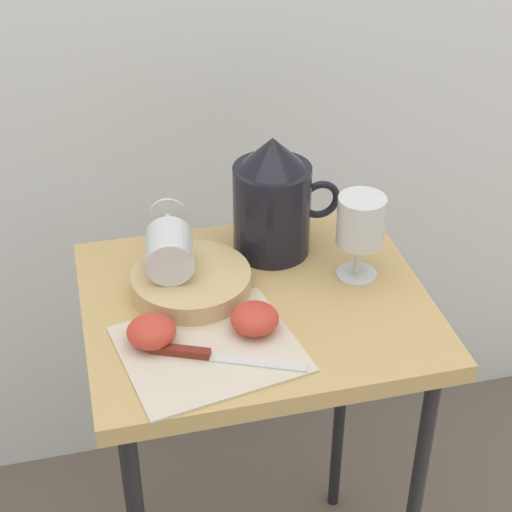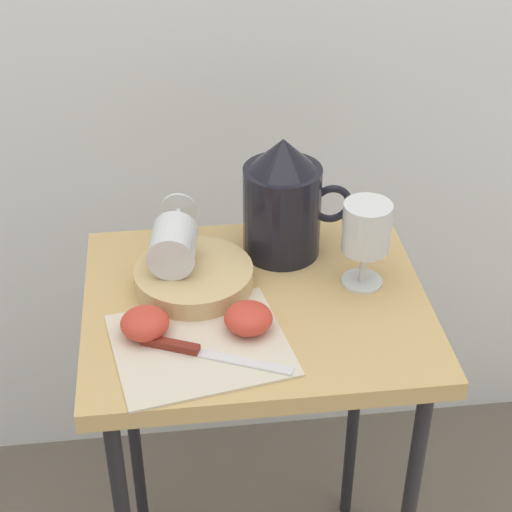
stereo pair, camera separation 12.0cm
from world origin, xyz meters
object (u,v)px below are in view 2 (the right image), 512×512
(basket_tray, at_px, (194,278))
(wine_glass_upright, at_px, (366,232))
(apple_half_right, at_px, (248,318))
(pitcher, at_px, (283,208))
(apple_half_left, at_px, (145,323))
(knife, at_px, (193,350))
(wine_glass_tipped_near, at_px, (173,244))
(table, at_px, (256,343))

(basket_tray, bearing_deg, wine_glass_upright, -4.30)
(wine_glass_upright, relative_size, apple_half_right, 2.02)
(basket_tray, relative_size, pitcher, 0.90)
(basket_tray, distance_m, apple_half_left, 0.13)
(apple_half_left, relative_size, knife, 0.34)
(basket_tray, xyz_separation_m, wine_glass_tipped_near, (-0.03, 0.02, 0.05))
(basket_tray, xyz_separation_m, wine_glass_upright, (0.26, -0.02, 0.08))
(basket_tray, relative_size, apple_half_right, 2.62)
(knife, bearing_deg, apple_half_right, 27.82)
(table, bearing_deg, apple_half_right, -105.15)
(table, height_order, apple_half_right, apple_half_right)
(knife, bearing_deg, wine_glass_tipped_near, 95.67)
(apple_half_left, bearing_deg, pitcher, 40.81)
(table, height_order, wine_glass_upright, wine_glass_upright)
(wine_glass_upright, distance_m, wine_glass_tipped_near, 0.29)
(basket_tray, height_order, apple_half_left, apple_half_left)
(pitcher, bearing_deg, basket_tray, -150.72)
(knife, bearing_deg, pitcher, 56.76)
(table, xyz_separation_m, wine_glass_upright, (0.17, 0.02, 0.18))
(wine_glass_tipped_near, bearing_deg, pitcher, 20.45)
(wine_glass_tipped_near, bearing_deg, knife, -84.33)
(table, bearing_deg, basket_tray, 154.38)
(basket_tray, relative_size, apple_half_left, 2.62)
(apple_half_left, bearing_deg, knife, -36.99)
(apple_half_right, distance_m, knife, 0.09)
(apple_half_right, bearing_deg, knife, -152.18)
(wine_glass_upright, height_order, wine_glass_tipped_near, wine_glass_upright)
(apple_half_right, bearing_deg, basket_tray, 121.41)
(table, relative_size, apple_half_left, 10.54)
(table, relative_size, knife, 3.56)
(basket_tray, relative_size, wine_glass_tipped_near, 1.18)
(table, bearing_deg, apple_half_left, -158.16)
(table, height_order, wine_glass_tipped_near, wine_glass_tipped_near)
(basket_tray, bearing_deg, apple_half_right, -58.59)
(pitcher, xyz_separation_m, knife, (-0.16, -0.24, -0.07))
(wine_glass_tipped_near, bearing_deg, basket_tray, -32.19)
(basket_tray, bearing_deg, wine_glass_tipped_near, 147.81)
(pitcher, bearing_deg, wine_glass_tipped_near, -159.55)
(table, distance_m, basket_tray, 0.14)
(table, relative_size, apple_half_right, 10.54)
(basket_tray, distance_m, apple_half_right, 0.14)
(table, distance_m, wine_glass_upright, 0.25)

